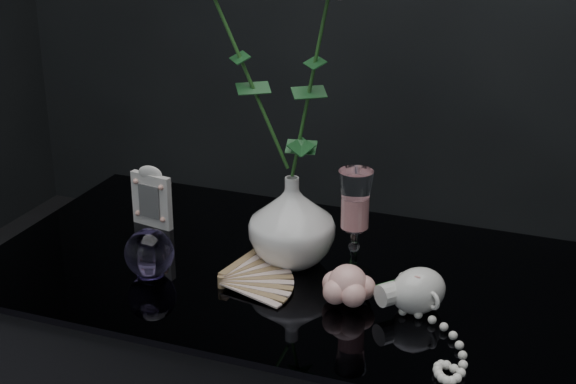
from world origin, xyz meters
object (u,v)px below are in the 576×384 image
at_px(paperweight, 149,253).
at_px(vase, 292,221).
at_px(pearl_jar, 418,289).
at_px(loose_rose, 348,284).
at_px(wine_glass, 355,224).
at_px(picture_frame, 152,196).

bearing_deg(paperweight, vase, 33.46).
relative_size(paperweight, pearl_jar, 0.32).
bearing_deg(vase, loose_rose, -37.89).
bearing_deg(wine_glass, loose_rose, -78.25).
bearing_deg(picture_frame, wine_glass, 2.12).
xyz_separation_m(picture_frame, pearl_jar, (0.55, -0.14, -0.02)).
distance_m(vase, pearl_jar, 0.26).
height_order(vase, picture_frame, vase).
distance_m(picture_frame, paperweight, 0.21).
relative_size(vase, loose_rose, 0.83).
distance_m(wine_glass, loose_rose, 0.11).
distance_m(wine_glass, paperweight, 0.35).
relative_size(picture_frame, loose_rose, 0.64).
bearing_deg(paperweight, wine_glass, 21.40).
bearing_deg(vase, pearl_jar, -19.88).
xyz_separation_m(vase, loose_rose, (0.13, -0.10, -0.05)).
relative_size(vase, pearl_jar, 0.60).
bearing_deg(vase, wine_glass, -4.90).
height_order(paperweight, pearl_jar, paperweight).
xyz_separation_m(vase, paperweight, (-0.20, -0.13, -0.04)).
bearing_deg(picture_frame, loose_rose, -9.23).
relative_size(picture_frame, paperweight, 1.46).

